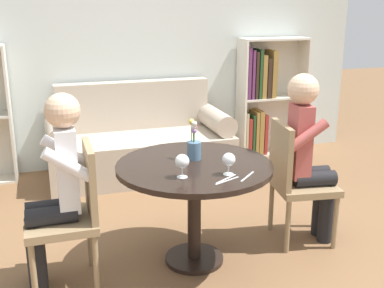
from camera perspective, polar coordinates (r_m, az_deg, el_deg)
name	(u,v)px	position (r m, az deg, el deg)	size (l,w,h in m)	color
ground_plane	(194,260)	(3.41, 0.26, -13.61)	(16.00, 16.00, 0.00)	brown
back_wall	(128,38)	(5.15, -7.57, 12.37)	(5.20, 0.05, 2.70)	silver
round_table	(194,182)	(3.16, 0.27, -4.49)	(1.02, 1.02, 0.70)	black
couch	(140,145)	(4.92, -6.23, -0.11)	(1.81, 0.80, 0.92)	#B7A893
bookshelf_right	(263,98)	(5.55, 8.40, 5.40)	(0.77, 0.28, 1.33)	silver
chair_left	(72,210)	(3.04, -13.99, -7.62)	(0.42, 0.42, 0.90)	#937A56
chair_right	(295,177)	(3.56, 12.12, -3.89)	(0.47, 0.47, 0.90)	#937A56
person_left	(55,187)	(2.98, -15.92, -4.96)	(0.42, 0.34, 1.22)	black
person_right	(309,153)	(3.52, 13.66, -1.03)	(0.45, 0.38, 1.25)	black
wine_glass_left	(182,162)	(2.85, -1.18, -2.16)	(0.09, 0.09, 0.15)	white
wine_glass_right	(229,160)	(2.91, 4.38, -1.93)	(0.08, 0.08, 0.14)	white
flower_vase	(194,146)	(3.19, 0.22, -0.25)	(0.10, 0.10, 0.27)	slate
knife_left_setting	(226,179)	(2.87, 4.08, -4.13)	(0.17, 0.11, 0.00)	silver
fork_left_setting	(227,181)	(2.84, 4.19, -4.35)	(0.18, 0.09, 0.00)	silver
knife_right_setting	(247,176)	(2.92, 6.59, -3.84)	(0.15, 0.14, 0.00)	silver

